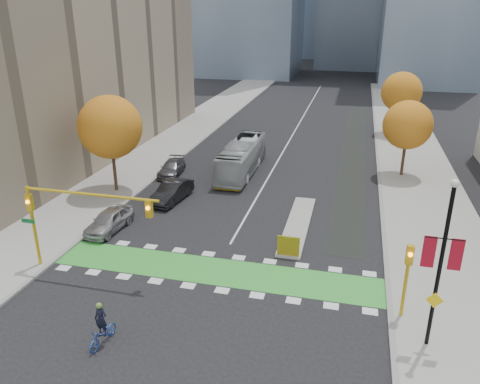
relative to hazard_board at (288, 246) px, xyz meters
The scene contains 22 objects.
ground 5.85m from the hazard_board, 133.60° to the right, with size 300.00×300.00×0.00m, color black.
sidewalk_west 23.59m from the hazard_board, 137.92° to the left, with size 7.00×120.00×0.15m, color gray.
sidewalk_east 18.45m from the hazard_board, 58.98° to the left, with size 7.00×120.00×0.15m, color gray.
curb_west 21.12m from the hazard_board, 131.54° to the left, with size 0.30×120.00×0.16m, color gray.
curb_east 16.92m from the hazard_board, 69.21° to the left, with size 0.30×120.00×0.16m, color gray.
bike_crossing 4.89m from the hazard_board, 145.98° to the right, with size 20.00×3.00×0.01m, color green.
centre_line 36.03m from the hazard_board, 96.38° to the left, with size 0.15×70.00×0.01m, color silver.
bike_lane_paint 26.05m from the hazard_board, 82.27° to the left, with size 2.50×50.00×0.01m, color black.
median_island 4.85m from the hazard_board, 90.00° to the left, with size 1.60×10.00×0.16m, color gray.
hazard_board is the anchor object (origin of this frame).
building_west 35.18m from the hazard_board, 147.56° to the left, with size 16.00×44.00×25.00m, color gray.
tree_west 18.44m from the hazard_board, 154.01° to the left, with size 5.20×5.20×8.22m.
tree_east_near 19.93m from the hazard_board, 65.80° to the left, with size 4.40×4.40×7.08m.
tree_east_far 35.13m from the hazard_board, 75.88° to the left, with size 4.80×4.80×7.65m.
traffic_signal_west 13.23m from the hazard_board, 158.45° to the right, with size 8.53×0.56×5.20m.
traffic_signal_east 8.26m from the hazard_board, 35.92° to the right, with size 0.35×0.43×4.10m.
banner_lamppost 10.76m from the hazard_board, 41.79° to the right, with size 1.65×0.36×8.28m.
cyclist 12.45m from the hazard_board, 125.08° to the right, with size 0.91×2.03×2.26m.
bus 16.64m from the hazard_board, 113.93° to the left, with size 2.55×10.92×3.04m, color #9FA4A7.
parked_car_a 12.84m from the hazard_board, behind, with size 1.80×4.47×1.52m, color #9F9EA3.
parked_car_b 12.65m from the hazard_board, 146.60° to the left, with size 1.68×4.83×1.59m, color black.
parked_car_c 18.39m from the hazard_board, 134.98° to the left, with size 1.85×4.56×1.32m, color #515156.
Camera 1 is at (7.36, -21.72, 14.69)m, focal length 35.00 mm.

